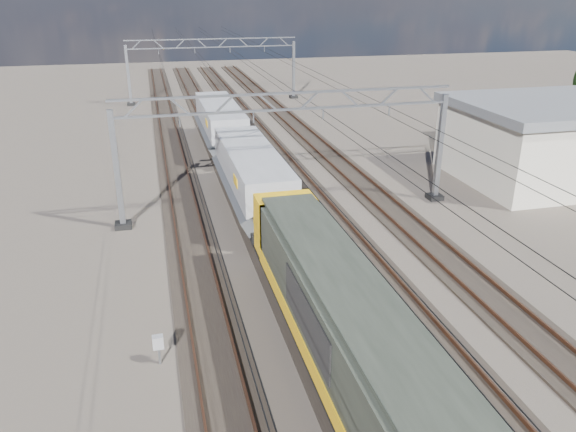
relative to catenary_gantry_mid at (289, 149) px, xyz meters
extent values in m
plane|color=#28241E|center=(0.00, -4.00, -3.91)|extent=(160.00, 160.00, 0.00)
cube|color=black|center=(-6.00, -4.00, -3.85)|extent=(2.60, 140.00, 0.12)
cube|color=brown|center=(-6.72, -4.00, -3.69)|extent=(0.08, 140.00, 0.16)
cube|color=brown|center=(-5.28, -4.00, -3.69)|extent=(0.08, 140.00, 0.16)
cube|color=black|center=(-2.00, -4.00, -3.85)|extent=(2.60, 140.00, 0.12)
cube|color=brown|center=(-2.72, -4.00, -3.69)|extent=(0.08, 140.00, 0.16)
cube|color=brown|center=(-1.28, -4.00, -3.69)|extent=(0.08, 140.00, 0.16)
cube|color=black|center=(2.00, -4.00, -3.85)|extent=(2.60, 140.00, 0.12)
cube|color=brown|center=(1.28, -4.00, -3.69)|extent=(0.08, 140.00, 0.16)
cube|color=brown|center=(2.72, -4.00, -3.69)|extent=(0.08, 140.00, 0.16)
cube|color=black|center=(6.00, -4.00, -3.85)|extent=(2.60, 140.00, 0.12)
cube|color=brown|center=(5.28, -4.00, -3.69)|extent=(0.08, 140.00, 0.16)
cube|color=brown|center=(6.72, -4.00, -3.69)|extent=(0.08, 140.00, 0.16)
cube|color=gray|center=(-9.50, 0.00, -0.61)|extent=(0.30, 0.30, 6.60)
cube|color=gray|center=(9.50, 0.00, -0.61)|extent=(0.30, 0.30, 6.60)
cube|color=black|center=(-9.50, 0.00, -3.76)|extent=(0.90, 0.90, 0.30)
cube|color=black|center=(9.50, 0.00, -3.76)|extent=(0.90, 0.90, 0.30)
cube|color=gray|center=(0.00, 0.00, 3.14)|extent=(19.30, 0.18, 0.12)
cube|color=gray|center=(0.00, 0.00, 2.24)|extent=(19.30, 0.18, 0.12)
cube|color=gray|center=(-8.31, 0.00, 2.69)|extent=(1.03, 0.10, 0.94)
cube|color=gray|center=(-5.94, 0.00, 2.69)|extent=(1.03, 0.10, 0.94)
cube|color=gray|center=(-3.56, 0.00, 2.69)|extent=(1.03, 0.10, 0.94)
cube|color=gray|center=(-1.19, 0.00, 2.69)|extent=(1.03, 0.10, 0.94)
cube|color=gray|center=(1.19, 0.00, 2.69)|extent=(1.03, 0.10, 0.94)
cube|color=gray|center=(3.56, 0.00, 2.69)|extent=(1.03, 0.10, 0.94)
cube|color=gray|center=(5.94, 0.00, 2.69)|extent=(1.03, 0.10, 0.94)
cube|color=gray|center=(8.31, 0.00, 2.69)|extent=(1.03, 0.10, 0.94)
cube|color=gray|center=(-6.00, 0.00, 1.92)|extent=(0.06, 0.06, 0.65)
cube|color=gray|center=(-2.00, 0.00, 1.92)|extent=(0.06, 0.06, 0.65)
cube|color=gray|center=(2.00, 0.00, 1.92)|extent=(0.06, 0.06, 0.65)
cube|color=gray|center=(6.00, 0.00, 1.92)|extent=(0.06, 0.06, 0.65)
cube|color=gray|center=(-9.50, 36.00, -0.61)|extent=(0.30, 0.30, 6.60)
cube|color=gray|center=(9.50, 36.00, -0.61)|extent=(0.30, 0.30, 6.60)
cube|color=black|center=(-9.50, 36.00, -3.76)|extent=(0.90, 0.90, 0.30)
cube|color=black|center=(9.50, 36.00, -3.76)|extent=(0.90, 0.90, 0.30)
cube|color=gray|center=(0.00, 36.00, 3.14)|extent=(19.30, 0.18, 0.12)
cube|color=gray|center=(0.00, 36.00, 2.24)|extent=(19.30, 0.18, 0.12)
cube|color=gray|center=(-8.31, 36.00, 2.69)|extent=(1.03, 0.10, 0.94)
cube|color=gray|center=(-5.94, 36.00, 2.69)|extent=(1.03, 0.10, 0.94)
cube|color=gray|center=(-3.56, 36.00, 2.69)|extent=(1.03, 0.10, 0.94)
cube|color=gray|center=(-1.19, 36.00, 2.69)|extent=(1.03, 0.10, 0.94)
cube|color=gray|center=(1.19, 36.00, 2.69)|extent=(1.03, 0.10, 0.94)
cube|color=gray|center=(3.56, 36.00, 2.69)|extent=(1.03, 0.10, 0.94)
cube|color=gray|center=(5.94, 36.00, 2.69)|extent=(1.03, 0.10, 0.94)
cube|color=gray|center=(8.31, 36.00, 2.69)|extent=(1.03, 0.10, 0.94)
cube|color=gray|center=(-6.00, 36.00, 1.92)|extent=(0.06, 0.06, 0.65)
cube|color=gray|center=(-2.00, 36.00, 1.92)|extent=(0.06, 0.06, 0.65)
cube|color=gray|center=(2.00, 36.00, 1.92)|extent=(0.06, 0.06, 0.65)
cube|color=gray|center=(6.00, 36.00, 1.92)|extent=(0.06, 0.06, 0.65)
cylinder|color=black|center=(-6.00, 4.00, 1.59)|extent=(0.03, 140.00, 0.03)
cylinder|color=black|center=(-6.00, 4.00, 2.09)|extent=(0.03, 140.00, 0.03)
cylinder|color=black|center=(-2.00, 4.00, 1.59)|extent=(0.03, 140.00, 0.03)
cylinder|color=black|center=(-2.00, 4.00, 2.09)|extent=(0.03, 140.00, 0.03)
cylinder|color=black|center=(2.00, 4.00, 1.59)|extent=(0.03, 140.00, 0.03)
cylinder|color=black|center=(2.00, 4.00, 2.09)|extent=(0.03, 140.00, 0.03)
cylinder|color=black|center=(6.00, 4.00, 1.59)|extent=(0.03, 140.00, 0.03)
cylinder|color=black|center=(6.00, 4.00, 2.09)|extent=(0.03, 140.00, 0.03)
cube|color=black|center=(-2.00, -10.23, -3.16)|extent=(2.20, 3.60, 0.60)
cube|color=black|center=(-2.00, -16.73, -2.78)|extent=(2.65, 20.00, 0.25)
cube|color=black|center=(-2.00, -16.73, -3.16)|extent=(2.20, 4.50, 0.75)
cube|color=#252922|center=(-2.00, -16.73, -1.36)|extent=(2.65, 17.00, 2.60)
cube|color=yellow|center=(-3.34, -16.73, -2.36)|extent=(0.04, 17.00, 0.60)
cube|color=yellow|center=(-0.66, -16.73, -2.36)|extent=(0.04, 17.00, 0.60)
cube|color=black|center=(-3.35, -15.73, -1.01)|extent=(0.05, 5.00, 1.40)
cube|color=black|center=(-0.65, -15.73, -1.01)|extent=(0.05, 5.00, 1.40)
cube|color=#252922|center=(-2.00, -16.73, 0.01)|extent=(2.25, 18.00, 0.15)
cube|color=yellow|center=(-2.00, -7.63, -1.36)|extent=(2.65, 1.80, 2.60)
cube|color=yellow|center=(-2.00, -6.68, -0.86)|extent=(2.60, 0.46, 1.52)
cube|color=black|center=(-2.55, -6.58, -0.76)|extent=(0.85, 0.08, 0.75)
cube|color=black|center=(-1.45, -6.58, -0.76)|extent=(0.85, 0.08, 0.75)
cylinder|color=black|center=(-2.85, -6.43, -2.76)|extent=(0.36, 0.50, 0.36)
cylinder|color=black|center=(-1.15, -6.43, -2.76)|extent=(0.36, 0.50, 0.36)
cylinder|color=white|center=(-2.60, -6.53, -2.16)|extent=(0.20, 0.08, 0.20)
cylinder|color=white|center=(-1.40, -6.53, -2.16)|extent=(0.20, 0.08, 0.20)
cube|color=black|center=(-2.00, -3.53, -3.19)|extent=(2.20, 2.60, 0.55)
cube|color=black|center=(-2.00, 5.47, -3.19)|extent=(2.20, 2.60, 0.55)
cube|color=black|center=(-2.00, 0.97, -2.83)|extent=(2.40, 13.00, 0.20)
cube|color=gray|center=(-2.00, 0.97, -1.11)|extent=(2.80, 12.00, 1.80)
cube|color=#45494D|center=(-2.95, 0.97, -2.36)|extent=(1.48, 12.00, 1.36)
cube|color=#45494D|center=(-1.05, 0.97, -2.36)|extent=(1.48, 12.00, 1.36)
cube|color=yellow|center=(-3.42, -2.03, -1.01)|extent=(0.04, 1.20, 0.50)
cube|color=black|center=(-2.00, 10.67, -3.19)|extent=(2.20, 2.60, 0.55)
cube|color=black|center=(-2.00, 19.67, -3.19)|extent=(2.20, 2.60, 0.55)
cube|color=black|center=(-2.00, 15.17, -2.83)|extent=(2.40, 13.00, 0.20)
cube|color=gray|center=(-2.00, 15.17, -1.11)|extent=(2.80, 12.00, 1.80)
cube|color=#45494D|center=(-2.95, 15.17, -2.36)|extent=(1.48, 12.00, 1.36)
cube|color=#45494D|center=(-1.05, 15.17, -2.36)|extent=(1.48, 12.00, 1.36)
cube|color=yellow|center=(-3.42, 12.17, -1.01)|extent=(0.04, 1.20, 0.50)
cube|color=gray|center=(-7.94, -12.97, -3.57)|extent=(0.08, 0.08, 0.67)
cube|color=#AFB1B7|center=(-7.94, -12.97, -3.00)|extent=(0.39, 0.29, 0.48)
camera|label=1|loc=(-7.46, -30.08, 8.51)|focal=35.00mm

